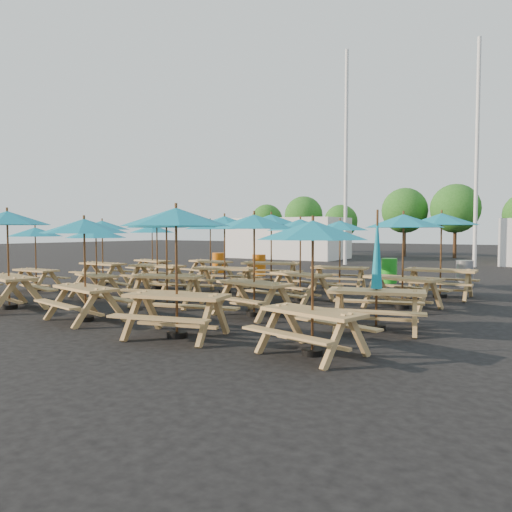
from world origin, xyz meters
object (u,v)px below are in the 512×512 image
Objects in this scene: picnic_unit_14 at (300,230)px; picnic_unit_13 at (254,228)px; picnic_unit_18 at (403,227)px; picnic_unit_12 at (176,225)px; picnic_unit_16 at (313,239)px; picnic_unit_11 at (271,224)px; waste_bin_2 at (389,271)px; picnic_unit_1 at (35,236)px; waste_bin_0 at (218,263)px; picnic_unit_5 at (96,237)px; waste_bin_3 at (465,274)px; picnic_unit_3 at (152,232)px; picnic_unit_9 at (166,227)px; picnic_unit_19 at (441,225)px; picnic_unit_2 at (102,229)px; waste_bin_1 at (259,265)px; picnic_unit_10 at (225,227)px; picnic_unit_15 at (340,230)px; picnic_unit_6 at (157,227)px; picnic_unit_17 at (377,281)px; picnic_unit_4 at (7,224)px; picnic_unit_7 at (210,229)px; picnic_unit_8 at (84,233)px.

picnic_unit_13 is at bearing -66.37° from picnic_unit_14.
picnic_unit_12 is at bearing -101.22° from picnic_unit_18.
picnic_unit_16 is at bearing -10.06° from picnic_unit_12.
picnic_unit_11 is 2.90× the size of waste_bin_2.
picnic_unit_1 is at bearing -144.28° from picnic_unit_14.
picnic_unit_11 is at bearing 41.56° from picnic_unit_1.
picnic_unit_11 is at bearing -35.22° from waste_bin_0.
picnic_unit_5 is 2.28× the size of waste_bin_3.
picnic_unit_16 reaches higher than waste_bin_0.
picnic_unit_3 is 8.60m from picnic_unit_14.
picnic_unit_13 is (2.72, -0.04, -0.05)m from picnic_unit_9.
picnic_unit_12 reaches higher than picnic_unit_18.
picnic_unit_19 is at bearing -15.87° from picnic_unit_11.
picnic_unit_2 reaches higher than picnic_unit_16.
picnic_unit_10 is at bearing -67.89° from waste_bin_1.
picnic_unit_13 is 5.58m from picnic_unit_15.
picnic_unit_12 is at bearing -68.41° from picnic_unit_14.
picnic_unit_11 is 2.90× the size of waste_bin_0.
picnic_unit_6 is at bearing -134.86° from waste_bin_2.
picnic_unit_4 is at bearing 179.90° from picnic_unit_17.
picnic_unit_4 is 1.19× the size of picnic_unit_5.
picnic_unit_16 reaches higher than waste_bin_1.
picnic_unit_10 reaches higher than picnic_unit_14.
picnic_unit_7 is 0.99× the size of picnic_unit_18.
picnic_unit_19 is (5.60, 5.50, 0.07)m from picnic_unit_9.
picnic_unit_5 reaches higher than waste_bin_3.
picnic_unit_10 is at bearing -51.55° from waste_bin_0.
picnic_unit_12 reaches higher than picnic_unit_7.
picnic_unit_4 is 2.55m from picnic_unit_5.
picnic_unit_9 reaches higher than waste_bin_1.
waste_bin_1 is at bearing 101.51° from picnic_unit_12.
picnic_unit_14 reaches higher than waste_bin_0.
picnic_unit_8 is 5.42m from picnic_unit_10.
picnic_unit_15 reaches higher than waste_bin_2.
picnic_unit_5 is (2.98, -5.31, -0.12)m from picnic_unit_3.
picnic_unit_18 reaches higher than waste_bin_0.
waste_bin_2 is (8.83, 3.29, -1.41)m from picnic_unit_3.
picnic_unit_3 is 1.02× the size of picnic_unit_16.
picnic_unit_7 reaches higher than waste_bin_2.
picnic_unit_12 is (2.78, -0.19, 0.14)m from picnic_unit_8.
waste_bin_0 is (0.58, 6.19, -1.53)m from picnic_unit_2.
picnic_unit_12 is (8.51, -8.07, 0.18)m from picnic_unit_3.
picnic_unit_18 reaches higher than picnic_unit_16.
picnic_unit_5 is at bearing -91.62° from waste_bin_1.
picnic_unit_13 is 9.47m from waste_bin_3.
picnic_unit_16 is (2.72, -2.52, -0.17)m from picnic_unit_13.
picnic_unit_1 is 7.77m from picnic_unit_11.
picnic_unit_2 is 5.27m from picnic_unit_10.
picnic_unit_6 reaches higher than picnic_unit_12.
picnic_unit_2 is 1.11× the size of picnic_unit_5.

